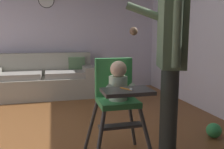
% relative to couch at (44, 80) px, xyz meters
% --- Properties ---
extents(ground, '(6.11, 7.32, 0.10)m').
position_rel_couch_xyz_m(ground, '(0.29, -2.37, -0.38)').
color(ground, brown).
extents(wall_far, '(5.31, 0.06, 2.59)m').
position_rel_couch_xyz_m(wall_far, '(0.29, 0.52, 0.96)').
color(wall_far, silver).
rests_on(wall_far, ground).
extents(couch, '(1.98, 0.86, 0.86)m').
position_rel_couch_xyz_m(couch, '(0.00, 0.00, 0.00)').
color(couch, gray).
rests_on(couch, ground).
extents(high_chair, '(0.61, 0.73, 0.98)m').
position_rel_couch_xyz_m(high_chair, '(0.75, -2.82, 0.35)').
color(high_chair, '#373737').
rests_on(high_chair, ground).
extents(adult_standing, '(0.50, 0.59, 1.72)m').
position_rel_couch_xyz_m(adult_standing, '(1.20, -2.97, 0.65)').
color(adult_standing, '#2E322E').
rests_on(adult_standing, ground).
extents(toy_ball, '(0.18, 0.18, 0.18)m').
position_rel_couch_xyz_m(toy_ball, '(2.01, -2.60, -0.24)').
color(toy_ball, green).
rests_on(toy_ball, ground).
extents(wall_clock, '(0.33, 0.04, 0.33)m').
position_rel_couch_xyz_m(wall_clock, '(0.10, 0.48, 1.64)').
color(wall_clock, white).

